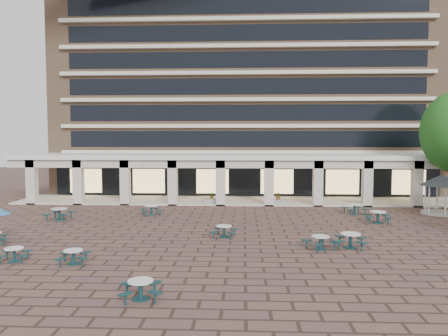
% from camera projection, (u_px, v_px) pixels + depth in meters
% --- Properties ---
extents(ground, '(120.00, 120.00, 0.00)m').
position_uv_depth(ground, '(245.00, 238.00, 25.86)').
color(ground, brown).
rests_on(ground, ground).
extents(apartment_building, '(40.00, 15.50, 25.20)m').
position_uv_depth(apartment_building, '(245.00, 80.00, 50.36)').
color(apartment_building, '#906F51').
rests_on(apartment_building, ground).
extents(retail_arcade, '(42.00, 6.60, 4.40)m').
position_uv_depth(retail_arcade, '(245.00, 169.00, 40.40)').
color(retail_arcade, white).
rests_on(retail_arcade, ground).
extents(picnic_table_0, '(1.69, 1.69, 0.66)m').
position_uv_depth(picnic_table_0, '(14.00, 253.00, 20.92)').
color(picnic_table_0, '#163E43').
rests_on(picnic_table_0, ground).
extents(picnic_table_1, '(1.82, 1.82, 0.71)m').
position_uv_depth(picnic_table_1, '(141.00, 288.00, 16.03)').
color(picnic_table_1, '#163E43').
rests_on(picnic_table_1, ground).
extents(picnic_table_2, '(2.05, 2.05, 0.80)m').
position_uv_depth(picnic_table_2, '(351.00, 239.00, 23.50)').
color(picnic_table_2, '#163E43').
rests_on(picnic_table_2, ground).
extents(picnic_table_5, '(1.67, 1.67, 0.67)m').
position_uv_depth(picnic_table_5, '(73.00, 256.00, 20.52)').
color(picnic_table_5, '#163E43').
rests_on(picnic_table_5, ground).
extents(picnic_table_7, '(1.98, 1.98, 0.72)m').
position_uv_depth(picnic_table_7, '(320.00, 241.00, 23.21)').
color(picnic_table_7, '#163E43').
rests_on(picnic_table_7, ground).
extents(picnic_table_8, '(1.92, 1.92, 0.84)m').
position_uv_depth(picnic_table_8, '(59.00, 213.00, 31.54)').
color(picnic_table_8, '#163E43').
rests_on(picnic_table_8, ground).
extents(picnic_table_9, '(1.77, 1.77, 0.70)m').
position_uv_depth(picnic_table_9, '(224.00, 230.00, 26.01)').
color(picnic_table_9, '#163E43').
rests_on(picnic_table_9, ground).
extents(picnic_table_10, '(1.98, 1.98, 0.79)m').
position_uv_depth(picnic_table_10, '(355.00, 208.00, 33.88)').
color(picnic_table_10, '#163E43').
rests_on(picnic_table_10, ground).
extents(picnic_table_12, '(2.06, 2.06, 0.75)m').
position_uv_depth(picnic_table_12, '(151.00, 209.00, 33.43)').
color(picnic_table_12, '#163E43').
rests_on(picnic_table_12, ground).
extents(picnic_table_13, '(2.06, 2.06, 0.82)m').
position_uv_depth(picnic_table_13, '(378.00, 216.00, 30.35)').
color(picnic_table_13, '#163E43').
rests_on(picnic_table_13, ground).
extents(gazebo, '(3.27, 3.27, 3.04)m').
position_uv_depth(gazebo, '(442.00, 185.00, 33.85)').
color(gazebo, beige).
rests_on(gazebo, ground).
extents(planter_left, '(1.50, 0.60, 1.19)m').
position_uv_depth(planter_left, '(212.00, 199.00, 38.82)').
color(planter_left, '#9C9C96').
rests_on(planter_left, ground).
extents(planter_right, '(1.50, 0.76, 1.26)m').
position_uv_depth(planter_right, '(279.00, 199.00, 38.55)').
color(planter_right, '#9C9C96').
rests_on(planter_right, ground).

